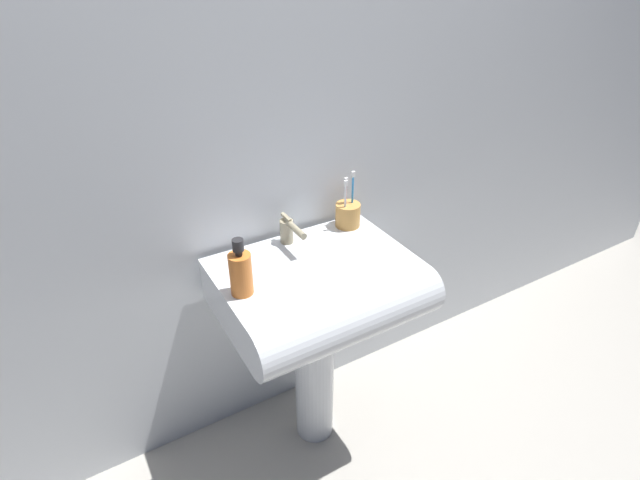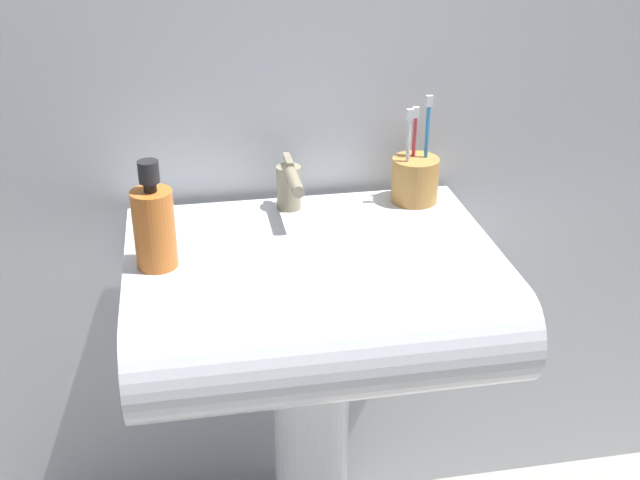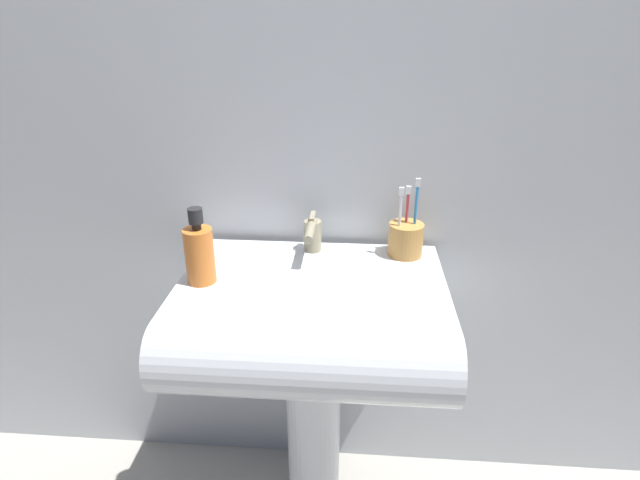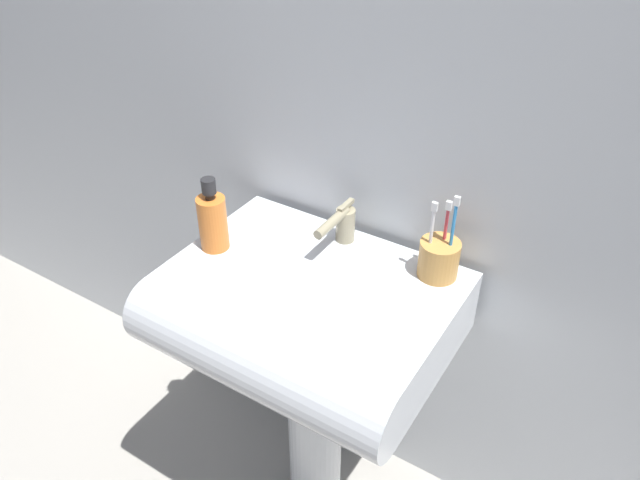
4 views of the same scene
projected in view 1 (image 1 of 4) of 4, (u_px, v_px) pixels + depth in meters
name	position (u px, v px, depth m)	size (l,w,h in m)	color
ground_plane	(315.00, 427.00, 1.96)	(6.00, 6.00, 0.00)	#ADA89E
wall_back	(272.00, 111.00, 1.52)	(5.00, 0.05, 2.40)	silver
sink_pedestal	(314.00, 370.00, 1.80)	(0.14, 0.14, 0.63)	white
sink_basin	(322.00, 292.00, 1.56)	(0.61, 0.48, 0.15)	white
faucet	(289.00, 230.00, 1.63)	(0.04, 0.15, 0.10)	tan
toothbrush_cup	(348.00, 214.00, 1.74)	(0.09, 0.09, 0.20)	#D19347
soap_bottle	(241.00, 272.00, 1.39)	(0.07, 0.07, 0.18)	orange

